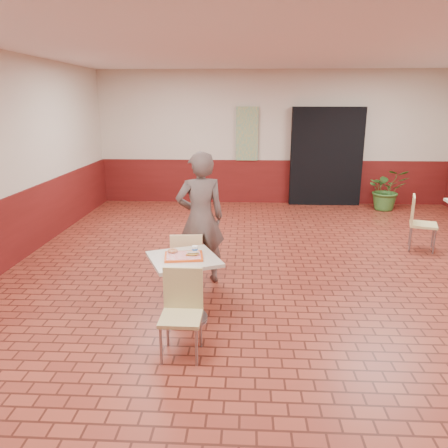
{
  "coord_description": "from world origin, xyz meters",
  "views": [
    {
      "loc": [
        -0.6,
        -5.15,
        2.3
      ],
      "look_at": [
        -0.85,
        -0.35,
        0.95
      ],
      "focal_mm": 35.0,
      "sensor_mm": 36.0,
      "label": 1
    }
  ],
  "objects_px": {
    "customer": "(201,219)",
    "ring_donut": "(173,251)",
    "potted_plant": "(387,189)",
    "paper_cup": "(195,249)",
    "chair_main_front": "(182,308)",
    "chair_main_back": "(187,261)",
    "serving_tray": "(184,256)",
    "main_table": "(184,278)",
    "long_john_donut": "(193,254)",
    "chair_second_left": "(419,220)"
  },
  "relations": [
    {
      "from": "customer",
      "to": "ring_donut",
      "type": "relative_size",
      "value": 16.02
    },
    {
      "from": "customer",
      "to": "potted_plant",
      "type": "relative_size",
      "value": 1.88
    },
    {
      "from": "ring_donut",
      "to": "paper_cup",
      "type": "bearing_deg",
      "value": -2.7
    },
    {
      "from": "chair_main_front",
      "to": "chair_main_back",
      "type": "xyz_separation_m",
      "value": [
        -0.12,
        1.23,
        0.0
      ]
    },
    {
      "from": "serving_tray",
      "to": "chair_main_back",
      "type": "bearing_deg",
      "value": 94.89
    },
    {
      "from": "main_table",
      "to": "chair_main_front",
      "type": "distance_m",
      "value": 0.64
    },
    {
      "from": "chair_main_front",
      "to": "potted_plant",
      "type": "distance_m",
      "value": 6.93
    },
    {
      "from": "serving_tray",
      "to": "long_john_donut",
      "type": "bearing_deg",
      "value": -3.94
    },
    {
      "from": "serving_tray",
      "to": "ring_donut",
      "type": "distance_m",
      "value": 0.16
    },
    {
      "from": "ring_donut",
      "to": "paper_cup",
      "type": "xyz_separation_m",
      "value": [
        0.24,
        -0.01,
        0.02
      ]
    },
    {
      "from": "main_table",
      "to": "chair_main_back",
      "type": "bearing_deg",
      "value": 94.89
    },
    {
      "from": "chair_main_back",
      "to": "serving_tray",
      "type": "relative_size",
      "value": 2.04
    },
    {
      "from": "ring_donut",
      "to": "long_john_donut",
      "type": "distance_m",
      "value": 0.24
    },
    {
      "from": "chair_main_front",
      "to": "paper_cup",
      "type": "relative_size",
      "value": 10.2
    },
    {
      "from": "long_john_donut",
      "to": "main_table",
      "type": "bearing_deg",
      "value": 176.06
    },
    {
      "from": "ring_donut",
      "to": "paper_cup",
      "type": "height_order",
      "value": "paper_cup"
    },
    {
      "from": "serving_tray",
      "to": "ring_donut",
      "type": "height_order",
      "value": "ring_donut"
    },
    {
      "from": "long_john_donut",
      "to": "potted_plant",
      "type": "height_order",
      "value": "potted_plant"
    },
    {
      "from": "chair_main_back",
      "to": "customer",
      "type": "xyz_separation_m",
      "value": [
        0.12,
        0.48,
        0.4
      ]
    },
    {
      "from": "main_table",
      "to": "chair_main_back",
      "type": "relative_size",
      "value": 0.88
    },
    {
      "from": "serving_tray",
      "to": "potted_plant",
      "type": "relative_size",
      "value": 0.44
    },
    {
      "from": "chair_main_back",
      "to": "paper_cup",
      "type": "relative_size",
      "value": 10.22
    },
    {
      "from": "ring_donut",
      "to": "chair_second_left",
      "type": "bearing_deg",
      "value": 35.02
    },
    {
      "from": "customer",
      "to": "paper_cup",
      "type": "bearing_deg",
      "value": 74.69
    },
    {
      "from": "chair_main_front",
      "to": "chair_main_back",
      "type": "distance_m",
      "value": 1.23
    },
    {
      "from": "customer",
      "to": "serving_tray",
      "type": "height_order",
      "value": "customer"
    },
    {
      "from": "customer",
      "to": "serving_tray",
      "type": "bearing_deg",
      "value": 68.55
    },
    {
      "from": "serving_tray",
      "to": "long_john_donut",
      "type": "xyz_separation_m",
      "value": [
        0.1,
        -0.01,
        0.03
      ]
    },
    {
      "from": "long_john_donut",
      "to": "chair_second_left",
      "type": "bearing_deg",
      "value": 37.82
    },
    {
      "from": "serving_tray",
      "to": "potted_plant",
      "type": "distance_m",
      "value": 6.44
    },
    {
      "from": "serving_tray",
      "to": "customer",
      "type": "bearing_deg",
      "value": 86.29
    },
    {
      "from": "long_john_donut",
      "to": "chair_second_left",
      "type": "distance_m",
      "value": 4.21
    },
    {
      "from": "main_table",
      "to": "long_john_donut",
      "type": "height_order",
      "value": "long_john_donut"
    },
    {
      "from": "chair_main_back",
      "to": "customer",
      "type": "relative_size",
      "value": 0.47
    },
    {
      "from": "paper_cup",
      "to": "potted_plant",
      "type": "distance_m",
      "value": 6.32
    },
    {
      "from": "customer",
      "to": "ring_donut",
      "type": "bearing_deg",
      "value": 60.73
    },
    {
      "from": "main_table",
      "to": "potted_plant",
      "type": "bearing_deg",
      "value": 54.67
    },
    {
      "from": "chair_main_front",
      "to": "customer",
      "type": "relative_size",
      "value": 0.47
    },
    {
      "from": "ring_donut",
      "to": "main_table",
      "type": "bearing_deg",
      "value": -33.14
    },
    {
      "from": "chair_main_back",
      "to": "long_john_donut",
      "type": "xyz_separation_m",
      "value": [
        0.15,
        -0.6,
        0.31
      ]
    },
    {
      "from": "chair_main_front",
      "to": "chair_second_left",
      "type": "bearing_deg",
      "value": 44.28
    },
    {
      "from": "main_table",
      "to": "long_john_donut",
      "type": "relative_size",
      "value": 4.86
    },
    {
      "from": "chair_main_front",
      "to": "ring_donut",
      "type": "height_order",
      "value": "chair_main_front"
    },
    {
      "from": "main_table",
      "to": "customer",
      "type": "distance_m",
      "value": 1.13
    },
    {
      "from": "customer",
      "to": "potted_plant",
      "type": "height_order",
      "value": "customer"
    },
    {
      "from": "ring_donut",
      "to": "potted_plant",
      "type": "xyz_separation_m",
      "value": [
        3.85,
        5.16,
        -0.3
      ]
    },
    {
      "from": "serving_tray",
      "to": "paper_cup",
      "type": "distance_m",
      "value": 0.14
    },
    {
      "from": "chair_main_front",
      "to": "potted_plant",
      "type": "bearing_deg",
      "value": 58.68
    },
    {
      "from": "customer",
      "to": "paper_cup",
      "type": "relative_size",
      "value": 21.55
    },
    {
      "from": "ring_donut",
      "to": "potted_plant",
      "type": "height_order",
      "value": "potted_plant"
    }
  ]
}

